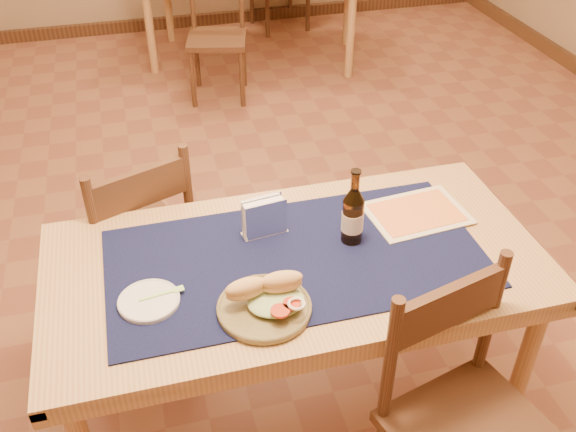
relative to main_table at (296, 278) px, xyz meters
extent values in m
cube|color=brown|center=(0.00, 0.80, -0.68)|extent=(6.00, 7.00, 0.02)
cylinder|color=tan|center=(0.72, -0.32, -0.31)|extent=(0.06, 0.06, 0.71)
cylinder|color=tan|center=(-0.72, 0.32, -0.31)|extent=(0.06, 0.06, 0.71)
cylinder|color=tan|center=(0.72, 0.32, -0.31)|extent=(0.06, 0.06, 0.71)
cube|color=tan|center=(0.00, 0.00, 0.06)|extent=(1.60, 0.80, 0.04)
cube|color=#10153A|center=(0.00, 0.00, 0.09)|extent=(1.20, 0.60, 0.01)
cube|color=#4B2F1B|center=(0.00, 4.27, -0.62)|extent=(6.00, 0.06, 0.10)
cylinder|color=tan|center=(-0.23, 3.31, -0.31)|extent=(0.06, 0.06, 0.71)
cylinder|color=tan|center=(1.21, 2.86, -0.31)|extent=(0.06, 0.06, 0.71)
cylinder|color=tan|center=(-0.03, 3.96, -0.31)|extent=(0.06, 0.06, 0.71)
cylinder|color=tan|center=(1.41, 3.51, -0.31)|extent=(0.06, 0.06, 0.71)
cylinder|color=#4B2F1B|center=(-0.42, 0.86, -0.44)|extent=(0.04, 0.04, 0.46)
cylinder|color=#4B2F1B|center=(-0.76, 0.72, -0.44)|extent=(0.04, 0.04, 0.46)
cylinder|color=#4B2F1B|center=(-0.29, 0.52, -0.44)|extent=(0.04, 0.04, 0.46)
cylinder|color=#4B2F1B|center=(-0.63, 0.38, -0.44)|extent=(0.04, 0.04, 0.46)
cube|color=#4B2F1B|center=(-0.52, 0.62, -0.21)|extent=(0.55, 0.55, 0.04)
cube|color=#4B2F1B|center=(-0.45, 0.44, 0.15)|extent=(0.35, 0.16, 0.14)
cylinder|color=#4B2F1B|center=(-0.28, 0.51, 0.03)|extent=(0.04, 0.04, 0.47)
cylinder|color=#4B2F1B|center=(-0.63, 0.37, 0.03)|extent=(0.04, 0.04, 0.47)
cylinder|color=#4B2F1B|center=(0.51, -0.36, -0.43)|extent=(0.04, 0.04, 0.47)
cube|color=#4B2F1B|center=(0.33, -0.40, 0.17)|extent=(0.37, 0.13, 0.15)
cylinder|color=#4B2F1B|center=(0.15, -0.45, 0.04)|extent=(0.04, 0.04, 0.48)
cylinder|color=#4B2F1B|center=(0.51, -0.35, 0.04)|extent=(0.04, 0.04, 0.48)
cylinder|color=#4B2F1B|center=(-0.01, 2.65, -0.45)|extent=(0.03, 0.03, 0.43)
cylinder|color=#4B2F1B|center=(0.32, 2.57, -0.45)|extent=(0.03, 0.03, 0.43)
cylinder|color=#4B2F1B|center=(0.07, 2.99, -0.45)|extent=(0.03, 0.03, 0.43)
cylinder|color=#4B2F1B|center=(0.40, 2.91, -0.45)|extent=(0.03, 0.03, 0.43)
cube|color=#4B2F1B|center=(0.20, 2.78, -0.24)|extent=(0.48, 0.48, 0.04)
cylinder|color=#4B2F1B|center=(1.18, 3.88, -0.43)|extent=(0.04, 0.04, 0.48)
cylinder|color=#4B2F1B|center=(0.80, 3.83, -0.43)|extent=(0.04, 0.04, 0.48)
cylinder|color=brown|center=(-0.15, -0.20, 0.10)|extent=(0.28, 0.28, 0.02)
torus|color=brown|center=(-0.15, -0.20, 0.10)|extent=(0.28, 0.28, 0.01)
ellipsoid|color=#B8D592|center=(-0.12, -0.21, 0.12)|extent=(0.17, 0.13, 0.03)
ellipsoid|color=#E3BA6B|center=(-0.20, -0.18, 0.16)|extent=(0.13, 0.07, 0.07)
ellipsoid|color=#E3BA6B|center=(-0.09, -0.18, 0.16)|extent=(0.12, 0.06, 0.07)
cylinder|color=#AD2E17|center=(-0.12, -0.27, 0.14)|extent=(0.06, 0.06, 0.01)
cylinder|color=#AD2E17|center=(-0.08, -0.25, 0.14)|extent=(0.05, 0.05, 0.01)
torus|color=white|center=(-0.07, -0.26, 0.15)|extent=(0.05, 0.05, 0.01)
cylinder|color=silver|center=(-0.47, -0.09, 0.09)|extent=(0.18, 0.18, 0.01)
torus|color=silver|center=(-0.47, -0.09, 0.10)|extent=(0.18, 0.18, 0.01)
cube|color=#A8E980|center=(-0.45, -0.08, 0.10)|extent=(0.11, 0.03, 0.00)
cube|color=#A8E980|center=(-0.38, -0.07, 0.10)|extent=(0.03, 0.03, 0.00)
cylinder|color=#3F250B|center=(0.20, 0.04, 0.17)|extent=(0.07, 0.07, 0.16)
cone|color=#3F250B|center=(0.20, 0.04, 0.27)|extent=(0.07, 0.07, 0.04)
cylinder|color=#3F250B|center=(0.20, 0.04, 0.32)|extent=(0.03, 0.03, 0.06)
cylinder|color=#3F250B|center=(0.20, 0.04, 0.36)|extent=(0.03, 0.03, 0.01)
cylinder|color=beige|center=(0.20, 0.04, 0.17)|extent=(0.07, 0.07, 0.07)
cube|color=white|center=(-0.07, 0.15, 0.09)|extent=(0.16, 0.08, 0.00)
cube|color=white|center=(-0.07, 0.13, 0.16)|extent=(0.14, 0.02, 0.13)
cube|color=white|center=(-0.07, 0.17, 0.16)|extent=(0.14, 0.02, 0.13)
cube|color=white|center=(-0.07, 0.15, 0.15)|extent=(0.14, 0.06, 0.12)
cube|color=#42A2D6|center=(-0.07, 0.13, 0.17)|extent=(0.10, 0.02, 0.04)
cube|color=beige|center=(0.47, 0.12, 0.09)|extent=(0.36, 0.28, 0.00)
cube|color=orange|center=(0.47, 0.12, 0.09)|extent=(0.31, 0.23, 0.00)
camera|label=1|loc=(-0.43, -1.52, 1.42)|focal=40.00mm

